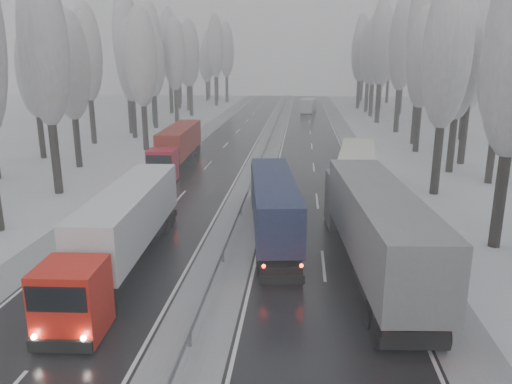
% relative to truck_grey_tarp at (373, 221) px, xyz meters
% --- Properties ---
extents(carriageway_right, '(7.50, 200.00, 0.03)m').
position_rel_truck_grey_tarp_xyz_m(carriageway_right, '(-2.31, 18.35, -2.61)').
color(carriageway_right, black).
rests_on(carriageway_right, ground).
extents(carriageway_left, '(7.50, 200.00, 0.03)m').
position_rel_truck_grey_tarp_xyz_m(carriageway_left, '(-12.81, 18.35, -2.61)').
color(carriageway_left, black).
rests_on(carriageway_left, ground).
extents(median_slush, '(3.00, 200.00, 0.04)m').
position_rel_truck_grey_tarp_xyz_m(median_slush, '(-7.56, 18.35, -2.60)').
color(median_slush, '#A3A6AB').
rests_on(median_slush, ground).
extents(shoulder_right, '(2.40, 200.00, 0.04)m').
position_rel_truck_grey_tarp_xyz_m(shoulder_right, '(2.64, 18.35, -2.60)').
color(shoulder_right, '#A3A6AB').
rests_on(shoulder_right, ground).
extents(shoulder_left, '(2.40, 200.00, 0.04)m').
position_rel_truck_grey_tarp_xyz_m(shoulder_left, '(-17.76, 18.35, -2.60)').
color(shoulder_left, '#A3A6AB').
rests_on(shoulder_left, ground).
extents(median_guardrail, '(0.12, 200.00, 0.76)m').
position_rel_truck_grey_tarp_xyz_m(median_guardrail, '(-7.56, 18.34, -2.02)').
color(median_guardrail, slate).
rests_on(median_guardrail, ground).
extents(tree_18, '(3.60, 3.60, 16.58)m').
position_rel_truck_grey_tarp_xyz_m(tree_18, '(6.94, 15.39, 8.08)').
color(tree_18, black).
rests_on(tree_18, ground).
extents(tree_19, '(3.60, 3.60, 14.57)m').
position_rel_truck_grey_tarp_xyz_m(tree_19, '(12.46, 19.39, 6.80)').
color(tree_19, black).
rests_on(tree_19, ground).
extents(tree_20, '(3.60, 3.60, 15.71)m').
position_rel_truck_grey_tarp_xyz_m(tree_20, '(10.33, 23.52, 7.52)').
color(tree_20, black).
rests_on(tree_20, ground).
extents(tree_21, '(3.60, 3.60, 18.62)m').
position_rel_truck_grey_tarp_xyz_m(tree_21, '(12.56, 27.52, 9.38)').
color(tree_21, black).
rests_on(tree_21, ground).
extents(tree_22, '(3.60, 3.60, 15.86)m').
position_rel_truck_grey_tarp_xyz_m(tree_22, '(9.46, 33.95, 7.62)').
color(tree_22, black).
rests_on(tree_22, ground).
extents(tree_23, '(3.60, 3.60, 13.55)m').
position_rel_truck_grey_tarp_xyz_m(tree_23, '(15.74, 37.95, 6.15)').
color(tree_23, black).
rests_on(tree_23, ground).
extents(tree_24, '(3.60, 3.60, 20.49)m').
position_rel_truck_grey_tarp_xyz_m(tree_24, '(10.33, 39.37, 10.57)').
color(tree_24, black).
rests_on(tree_24, ground).
extents(tree_25, '(3.60, 3.60, 19.44)m').
position_rel_truck_grey_tarp_xyz_m(tree_25, '(17.25, 43.37, 9.90)').
color(tree_25, black).
rests_on(tree_25, ground).
extents(tree_26, '(3.60, 3.60, 18.78)m').
position_rel_truck_grey_tarp_xyz_m(tree_26, '(10.00, 49.62, 9.48)').
color(tree_26, black).
rests_on(tree_26, ground).
extents(tree_27, '(3.60, 3.60, 17.62)m').
position_rel_truck_grey_tarp_xyz_m(tree_27, '(17.15, 53.62, 8.74)').
color(tree_27, black).
rests_on(tree_27, ground).
extents(tree_28, '(3.60, 3.60, 19.62)m').
position_rel_truck_grey_tarp_xyz_m(tree_28, '(8.78, 60.31, 10.02)').
color(tree_28, black).
rests_on(tree_28, ground).
extents(tree_29, '(3.60, 3.60, 18.11)m').
position_rel_truck_grey_tarp_xyz_m(tree_29, '(16.15, 64.31, 9.05)').
color(tree_29, black).
rests_on(tree_29, ground).
extents(tree_30, '(3.60, 3.60, 17.86)m').
position_rel_truck_grey_tarp_xyz_m(tree_30, '(9.00, 70.05, 8.90)').
color(tree_30, black).
rests_on(tree_30, ground).
extents(tree_31, '(3.60, 3.60, 18.58)m').
position_rel_truck_grey_tarp_xyz_m(tree_31, '(14.91, 74.05, 9.35)').
color(tree_31, black).
rests_on(tree_31, ground).
extents(tree_32, '(3.60, 3.60, 17.33)m').
position_rel_truck_grey_tarp_xyz_m(tree_32, '(9.07, 77.56, 8.56)').
color(tree_32, black).
rests_on(tree_32, ground).
extents(tree_33, '(3.60, 3.60, 14.33)m').
position_rel_truck_grey_tarp_xyz_m(tree_33, '(12.20, 81.56, 6.64)').
color(tree_33, black).
rests_on(tree_33, ground).
extents(tree_34, '(3.60, 3.60, 17.63)m').
position_rel_truck_grey_tarp_xyz_m(tree_34, '(8.17, 84.67, 8.75)').
color(tree_34, black).
rests_on(tree_34, ground).
extents(tree_35, '(3.60, 3.60, 18.25)m').
position_rel_truck_grey_tarp_xyz_m(tree_35, '(17.38, 88.67, 9.14)').
color(tree_35, black).
rests_on(tree_35, ground).
extents(tree_36, '(3.60, 3.60, 20.23)m').
position_rel_truck_grey_tarp_xyz_m(tree_36, '(9.47, 94.51, 10.40)').
color(tree_36, black).
rests_on(tree_36, ground).
extents(tree_37, '(3.60, 3.60, 16.37)m').
position_rel_truck_grey_tarp_xyz_m(tree_37, '(16.46, 98.51, 7.94)').
color(tree_37, black).
rests_on(tree_37, ground).
extents(tree_38, '(3.60, 3.60, 17.97)m').
position_rel_truck_grey_tarp_xyz_m(tree_38, '(11.17, 105.08, 8.97)').
color(tree_38, black).
rests_on(tree_38, ground).
extents(tree_39, '(3.60, 3.60, 16.19)m').
position_rel_truck_grey_tarp_xyz_m(tree_39, '(13.99, 109.08, 7.83)').
color(tree_39, black).
rests_on(tree_39, ground).
extents(tree_58, '(3.60, 3.60, 17.21)m').
position_rel_truck_grey_tarp_xyz_m(tree_58, '(-22.69, 12.92, 8.48)').
color(tree_58, black).
rests_on(tree_58, ground).
extents(tree_60, '(3.60, 3.60, 14.84)m').
position_rel_truck_grey_tarp_xyz_m(tree_60, '(-25.31, 22.55, 6.97)').
color(tree_60, black).
rests_on(tree_60, ground).
extents(tree_61, '(3.60, 3.60, 13.95)m').
position_rel_truck_grey_tarp_xyz_m(tree_61, '(-31.08, 26.55, 6.40)').
color(tree_61, black).
rests_on(tree_61, ground).
extents(tree_62, '(3.60, 3.60, 16.04)m').
position_rel_truck_grey_tarp_xyz_m(tree_62, '(-21.51, 32.08, 7.73)').
color(tree_62, black).
rests_on(tree_62, ground).
extents(tree_63, '(3.60, 3.60, 16.88)m').
position_rel_truck_grey_tarp_xyz_m(tree_63, '(-29.41, 36.08, 8.27)').
color(tree_63, black).
rests_on(tree_63, ground).
extents(tree_64, '(3.60, 3.60, 15.42)m').
position_rel_truck_grey_tarp_xyz_m(tree_64, '(-25.83, 41.07, 7.34)').
color(tree_64, black).
rests_on(tree_64, ground).
extents(tree_65, '(3.60, 3.60, 19.48)m').
position_rel_truck_grey_tarp_xyz_m(tree_65, '(-27.62, 45.07, 9.92)').
color(tree_65, black).
rests_on(tree_65, ground).
extents(tree_66, '(3.60, 3.60, 15.23)m').
position_rel_truck_grey_tarp_xyz_m(tree_66, '(-25.72, 50.70, 7.22)').
color(tree_66, black).
rests_on(tree_66, ground).
extents(tree_67, '(3.60, 3.60, 17.09)m').
position_rel_truck_grey_tarp_xyz_m(tree_67, '(-27.11, 54.70, 8.41)').
color(tree_67, black).
rests_on(tree_67, ground).
extents(tree_68, '(3.60, 3.60, 16.65)m').
position_rel_truck_grey_tarp_xyz_m(tree_68, '(-24.14, 57.46, 8.13)').
color(tree_68, black).
rests_on(tree_68, ground).
extents(tree_69, '(3.60, 3.60, 19.35)m').
position_rel_truck_grey_tarp_xyz_m(tree_69, '(-28.98, 61.46, 9.84)').
color(tree_69, black).
rests_on(tree_69, ground).
extents(tree_70, '(3.60, 3.60, 17.09)m').
position_rel_truck_grey_tarp_xyz_m(tree_70, '(-23.89, 67.54, 8.41)').
color(tree_70, black).
rests_on(tree_70, ground).
extents(tree_71, '(3.60, 3.60, 19.61)m').
position_rel_truck_grey_tarp_xyz_m(tree_71, '(-28.65, 71.54, 10.01)').
color(tree_71, black).
rests_on(tree_71, ground).
extents(tree_72, '(3.60, 3.60, 15.11)m').
position_rel_truck_grey_tarp_xyz_m(tree_72, '(-26.49, 76.89, 7.14)').
color(tree_72, black).
rests_on(tree_72, ground).
extents(tree_73, '(3.60, 3.60, 17.22)m').
position_rel_truck_grey_tarp_xyz_m(tree_73, '(-29.38, 80.89, 8.49)').
color(tree_73, black).
rests_on(tree_73, ground).
extents(tree_74, '(3.60, 3.60, 19.68)m').
position_rel_truck_grey_tarp_xyz_m(tree_74, '(-22.64, 87.68, 10.05)').
color(tree_74, black).
rests_on(tree_74, ground).
extents(tree_75, '(3.60, 3.60, 18.60)m').
position_rel_truck_grey_tarp_xyz_m(tree_75, '(-31.76, 91.68, 9.37)').
color(tree_75, black).
rests_on(tree_75, ground).
extents(tree_76, '(3.60, 3.60, 18.55)m').
position_rel_truck_grey_tarp_xyz_m(tree_76, '(-21.61, 97.07, 9.33)').
color(tree_76, black).
rests_on(tree_76, ground).
extents(tree_77, '(3.60, 3.60, 14.32)m').
position_rel_truck_grey_tarp_xyz_m(tree_77, '(-27.23, 101.07, 6.64)').
color(tree_77, black).
rests_on(tree_77, ground).
extents(tree_78, '(3.60, 3.60, 19.55)m').
position_rel_truck_grey_tarp_xyz_m(tree_78, '(-25.12, 103.66, 9.97)').
color(tree_78, black).
rests_on(tree_78, ground).
extents(tree_79, '(3.60, 3.60, 17.07)m').
position_rel_truck_grey_tarp_xyz_m(tree_79, '(-27.90, 107.66, 8.39)').
color(tree_79, black).
rests_on(tree_79, ground).
extents(truck_grey_tarp, '(4.08, 17.64, 4.49)m').
position_rel_truck_grey_tarp_xyz_m(truck_grey_tarp, '(0.00, 0.00, 0.00)').
color(truck_grey_tarp, '#414145').
rests_on(truck_grey_tarp, ground).
extents(truck_blue_box, '(3.98, 14.66, 3.73)m').
position_rel_truck_grey_tarp_xyz_m(truck_blue_box, '(-5.25, 4.99, -0.45)').
color(truck_blue_box, navy).
rests_on(truck_blue_box, ground).
extents(truck_cream_box, '(4.29, 15.49, 3.94)m').
position_rel_truck_grey_tarp_xyz_m(truck_cream_box, '(0.54, 12.85, -0.32)').
color(truck_cream_box, gray).
rests_on(truck_cream_box, ground).
extents(box_truck_distant, '(3.14, 7.50, 2.71)m').
position_rel_truck_grey_tarp_xyz_m(box_truck_distant, '(-2.35, 74.81, -1.24)').
color(box_truck_distant, '#A8AAAF').
rests_on(box_truck_distant, ground).
extents(truck_red_white, '(3.06, 15.17, 3.87)m').
position_rel_truck_grey_tarp_xyz_m(truck_red_white, '(-12.41, -0.66, -0.36)').
color(truck_red_white, red).
rests_on(truck_red_white, ground).
extents(truck_red_red, '(2.93, 14.75, 3.76)m').
position_rel_truck_grey_tarp_xyz_m(truck_red_red, '(-15.63, 23.70, -0.43)').
color(truck_red_red, '#A70920').
rests_on(truck_red_red, ground).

